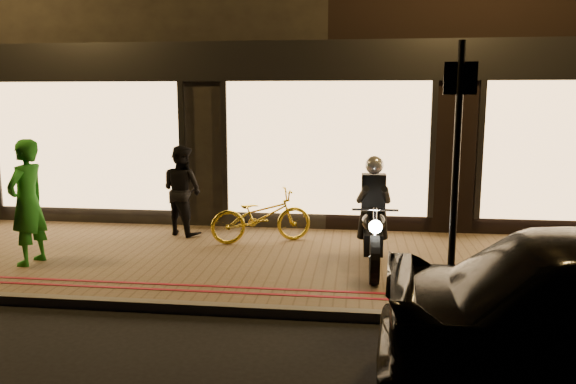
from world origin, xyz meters
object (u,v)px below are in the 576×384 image
at_px(person_green, 27,202).
at_px(bicycle_gold, 261,216).
at_px(motorcycle, 373,226).
at_px(sign_post, 456,164).

bearing_deg(person_green, bicycle_gold, 126.05).
distance_m(motorcycle, person_green, 4.96).
distance_m(bicycle_gold, person_green, 3.56).
xyz_separation_m(motorcycle, bicycle_gold, (-1.82, 1.23, -0.17)).
distance_m(motorcycle, sign_post, 2.00).
relative_size(motorcycle, sign_post, 0.65).
relative_size(sign_post, person_green, 1.65).
height_order(motorcycle, bicycle_gold, motorcycle).
distance_m(sign_post, person_green, 5.93).
xyz_separation_m(bicycle_gold, person_green, (-3.12, -1.63, 0.46)).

